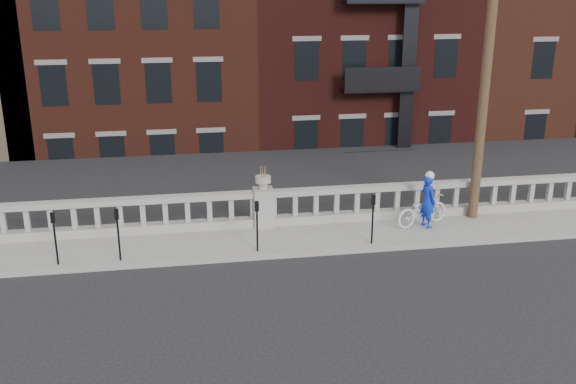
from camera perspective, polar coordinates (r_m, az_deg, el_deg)
name	(u,v)px	position (r m, az deg, el deg)	size (l,w,h in m)	color
ground	(286,293)	(14.89, -0.17, -8.95)	(120.00, 120.00, 0.00)	black
sidewalk	(268,240)	(17.56, -1.78, -4.31)	(32.00, 2.20, 0.15)	gray
balustrade	(263,209)	(18.23, -2.20, -1.54)	(28.00, 0.34, 1.03)	gray
planter_pedestal	(263,203)	(18.17, -2.21, -0.97)	(0.55, 0.55, 1.76)	gray
lower_level	(228,60)	(36.46, -5.32, 11.59)	(80.00, 44.00, 20.80)	#605E59
utility_pole	(489,42)	(18.71, 17.44, 12.62)	(1.60, 0.28, 10.00)	#422D1E
parking_meter_b	(54,232)	(16.60, -20.05, -3.40)	(0.10, 0.09, 1.36)	black
parking_meter_c	(118,229)	(16.38, -14.89, -3.17)	(0.10, 0.09, 1.36)	black
parking_meter_d	(257,220)	(16.39, -2.77, -2.55)	(0.10, 0.09, 1.36)	black
parking_meter_e	(373,214)	(16.99, 7.55, -1.92)	(0.10, 0.09, 1.36)	black
bicycle	(422,210)	(18.68, 11.84, -1.55)	(0.61, 1.74, 0.91)	silver
cyclist	(428,201)	(18.47, 12.33, -0.79)	(0.56, 0.37, 1.53)	#0D2BCB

